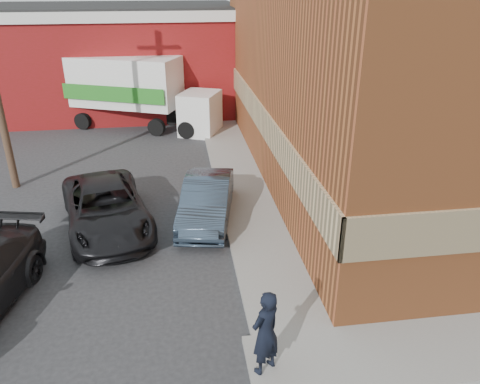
{
  "coord_description": "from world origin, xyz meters",
  "views": [
    {
      "loc": [
        -1.61,
        -7.53,
        6.98
      ],
      "look_at": [
        -0.0,
        3.79,
        1.68
      ],
      "focal_mm": 35.0,
      "sensor_mm": 36.0,
      "label": 1
    }
  ],
  "objects_px": {
    "warehouse": "(92,59)",
    "man": "(265,333)",
    "brick_building": "(449,45)",
    "suv_a": "(106,208)",
    "box_truck": "(137,88)",
    "sedan": "(207,200)"
  },
  "relations": [
    {
      "from": "warehouse",
      "to": "man",
      "type": "xyz_separation_m",
      "value": [
        5.8,
        -20.95,
        -1.8
      ]
    },
    {
      "from": "brick_building",
      "to": "man",
      "type": "distance_m",
      "value": 13.71
    },
    {
      "from": "warehouse",
      "to": "man",
      "type": "distance_m",
      "value": 21.81
    },
    {
      "from": "man",
      "to": "warehouse",
      "type": "bearing_deg",
      "value": -109.56
    },
    {
      "from": "man",
      "to": "suv_a",
      "type": "relative_size",
      "value": 0.36
    },
    {
      "from": "suv_a",
      "to": "man",
      "type": "bearing_deg",
      "value": -74.01
    },
    {
      "from": "warehouse",
      "to": "box_truck",
      "type": "bearing_deg",
      "value": -58.44
    },
    {
      "from": "warehouse",
      "to": "suv_a",
      "type": "height_order",
      "value": "warehouse"
    },
    {
      "from": "brick_building",
      "to": "man",
      "type": "bearing_deg",
      "value": -131.18
    },
    {
      "from": "man",
      "to": "box_truck",
      "type": "height_order",
      "value": "box_truck"
    },
    {
      "from": "brick_building",
      "to": "suv_a",
      "type": "relative_size",
      "value": 3.68
    },
    {
      "from": "man",
      "to": "suv_a",
      "type": "bearing_deg",
      "value": -95.17
    },
    {
      "from": "warehouse",
      "to": "man",
      "type": "bearing_deg",
      "value": -74.52
    },
    {
      "from": "brick_building",
      "to": "sedan",
      "type": "relative_size",
      "value": 4.49
    },
    {
      "from": "brick_building",
      "to": "man",
      "type": "height_order",
      "value": "brick_building"
    },
    {
      "from": "suv_a",
      "to": "brick_building",
      "type": "bearing_deg",
      "value": 2.57
    },
    {
      "from": "box_truck",
      "to": "warehouse",
      "type": "bearing_deg",
      "value": 144.97
    },
    {
      "from": "warehouse",
      "to": "suv_a",
      "type": "xyz_separation_m",
      "value": [
        2.18,
        -14.64,
        -2.12
      ]
    },
    {
      "from": "warehouse",
      "to": "man",
      "type": "height_order",
      "value": "warehouse"
    },
    {
      "from": "suv_a",
      "to": "box_truck",
      "type": "height_order",
      "value": "box_truck"
    },
    {
      "from": "man",
      "to": "box_truck",
      "type": "relative_size",
      "value": 0.24
    },
    {
      "from": "man",
      "to": "sedan",
      "type": "distance_m",
      "value": 6.47
    }
  ]
}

